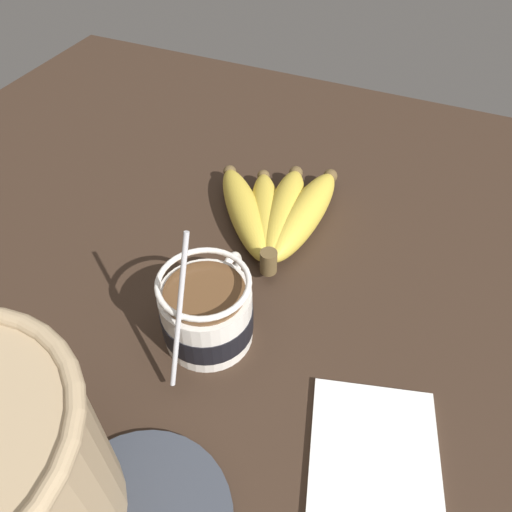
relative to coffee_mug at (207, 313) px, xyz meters
The scene contains 4 objects.
table 7.87cm from the coffee_mug, 45.85° to the left, with size 114.08×114.08×3.93cm.
coffee_mug is the anchor object (origin of this frame).
banana_bunch 19.20cm from the coffee_mug, ahead, with size 21.52×17.32×4.49cm.
napkin 21.48cm from the coffee_mug, 109.96° to the right, with size 18.67×15.24×0.60cm.
Camera 1 is at (-30.72, -21.14, 48.38)cm, focal length 35.00 mm.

